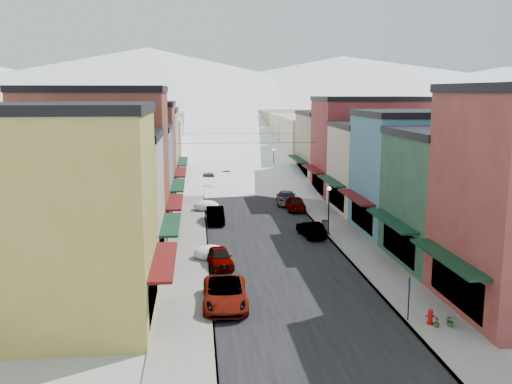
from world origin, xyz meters
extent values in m
plane|color=gray|center=(0.00, 0.00, 0.00)|extent=(600.00, 600.00, 0.00)
cube|color=black|center=(0.00, 60.00, 0.01)|extent=(10.00, 160.00, 0.01)
cube|color=gray|center=(-6.60, 60.00, 0.07)|extent=(3.20, 160.00, 0.15)
cube|color=gray|center=(6.60, 60.00, 0.07)|extent=(3.20, 160.00, 0.15)
cube|color=slate|center=(-5.05, 60.00, 0.07)|extent=(0.10, 160.00, 0.15)
cube|color=slate|center=(5.05, 60.00, 0.07)|extent=(0.10, 160.00, 0.15)
cube|color=#A8993E|center=(-13.20, 4.00, 5.50)|extent=(10.00, 8.50, 11.00)
cube|color=black|center=(-13.20, 4.00, 11.25)|extent=(10.20, 8.70, 0.50)
cube|color=#520E0E|center=(-7.60, 4.00, 3.20)|extent=(1.20, 7.22, 0.15)
cube|color=#BBAE96|center=(-13.20, 12.50, 4.50)|extent=(10.00, 8.00, 9.00)
cube|color=black|center=(-13.20, 12.50, 9.25)|extent=(10.20, 8.20, 0.50)
cube|color=black|center=(-7.60, 12.50, 3.20)|extent=(1.20, 6.80, 0.15)
cube|color=maroon|center=(-13.70, 20.50, 6.00)|extent=(11.00, 8.00, 12.00)
cube|color=black|center=(-13.70, 20.50, 12.25)|extent=(11.20, 8.20, 0.50)
cube|color=#520E0E|center=(-7.60, 20.50, 3.20)|extent=(1.20, 6.80, 0.15)
cube|color=slate|center=(-13.20, 29.00, 4.25)|extent=(10.00, 9.00, 8.50)
cube|color=black|center=(-13.20, 29.00, 8.75)|extent=(10.20, 9.20, 0.50)
cube|color=black|center=(-7.60, 29.00, 3.20)|extent=(1.20, 7.65, 0.15)
cube|color=brown|center=(-14.20, 38.00, 5.25)|extent=(12.00, 9.00, 10.50)
cube|color=black|center=(-14.20, 38.00, 10.75)|extent=(12.20, 9.20, 0.50)
cube|color=#520E0E|center=(-7.60, 38.00, 3.20)|extent=(1.20, 7.65, 0.15)
cube|color=#9A8B65|center=(-13.20, 48.00, 4.75)|extent=(10.00, 11.00, 9.50)
cube|color=black|center=(-13.20, 48.00, 9.75)|extent=(10.20, 11.20, 0.50)
cube|color=black|center=(-7.60, 48.00, 3.20)|extent=(1.20, 9.35, 0.15)
cube|color=black|center=(7.60, 3.00, 3.20)|extent=(1.20, 7.65, 0.15)
cube|color=#224833|center=(13.20, 12.00, 4.50)|extent=(10.00, 9.00, 9.00)
cube|color=black|center=(13.20, 12.00, 9.25)|extent=(10.20, 9.20, 0.50)
cube|color=black|center=(7.60, 12.00, 3.20)|extent=(1.20, 7.65, 0.15)
cube|color=teal|center=(13.20, 21.00, 5.00)|extent=(10.00, 9.00, 10.00)
cube|color=black|center=(13.20, 21.00, 10.25)|extent=(10.20, 9.20, 0.50)
cube|color=#520E0E|center=(7.60, 21.00, 3.20)|extent=(1.20, 7.65, 0.15)
cube|color=beige|center=(13.70, 30.00, 4.25)|extent=(11.00, 9.00, 8.50)
cube|color=black|center=(13.70, 30.00, 8.75)|extent=(11.20, 9.20, 0.50)
cube|color=black|center=(7.60, 30.00, 3.20)|extent=(1.20, 7.65, 0.15)
cube|color=maroon|center=(14.20, 39.00, 5.50)|extent=(12.00, 9.00, 11.00)
cube|color=black|center=(14.20, 39.00, 11.25)|extent=(12.20, 9.20, 0.50)
cube|color=#520E0E|center=(7.60, 39.00, 3.20)|extent=(1.20, 7.65, 0.15)
cube|color=#91805F|center=(13.20, 49.00, 4.50)|extent=(10.00, 11.00, 9.00)
cube|color=black|center=(13.20, 49.00, 9.25)|extent=(10.20, 11.20, 0.50)
cube|color=black|center=(7.60, 49.00, 3.20)|extent=(1.20, 9.35, 0.15)
cube|color=gray|center=(-12.50, 62.00, 4.00)|extent=(9.00, 13.00, 8.00)
cube|color=gray|center=(12.50, 62.00, 4.00)|extent=(9.00, 13.00, 8.00)
cube|color=gray|center=(-12.50, 76.00, 4.00)|extent=(9.00, 13.00, 8.00)
cube|color=gray|center=(12.50, 76.00, 4.00)|extent=(9.00, 13.00, 8.00)
cube|color=gray|center=(-12.50, 90.00, 4.00)|extent=(9.00, 13.00, 8.00)
cube|color=gray|center=(12.50, 90.00, 4.00)|extent=(9.00, 13.00, 8.00)
cube|color=gray|center=(-12.50, 104.00, 4.00)|extent=(9.00, 13.00, 8.00)
cube|color=gray|center=(12.50, 104.00, 4.00)|extent=(9.00, 13.00, 8.00)
cube|color=silver|center=(0.00, 225.00, 6.00)|extent=(360.00, 40.00, 12.00)
cone|color=white|center=(-30.00, 275.00, 17.00)|extent=(300.00, 300.00, 34.00)
cone|color=white|center=(70.00, 270.00, 15.00)|extent=(320.00, 320.00, 30.00)
cone|color=white|center=(170.00, 290.00, 13.00)|extent=(280.00, 280.00, 26.00)
cylinder|color=black|center=(0.00, 40.00, 6.20)|extent=(16.40, 0.04, 0.04)
cylinder|color=black|center=(0.00, 55.00, 6.20)|extent=(16.40, 0.04, 0.04)
imported|color=#BBBBBD|center=(-4.30, 5.35, 0.75)|extent=(2.61, 5.44, 1.50)
imported|color=#989BA0|center=(-4.30, 12.91, 0.67)|extent=(2.05, 4.08, 1.33)
imported|color=black|center=(-4.14, 26.36, 0.73)|extent=(1.61, 4.48, 1.47)
imported|color=#A5A9AE|center=(-4.30, 48.12, 0.76)|extent=(2.15, 5.27, 1.53)
imported|color=black|center=(3.68, 20.30, 0.66)|extent=(1.94, 4.17, 1.32)
imported|color=gray|center=(4.17, 31.18, 0.76)|extent=(1.82, 4.47, 1.52)
imported|color=black|center=(3.83, 34.61, 0.75)|extent=(2.65, 5.34, 1.49)
imported|color=#ADB0B5|center=(-1.99, 50.25, 0.84)|extent=(2.39, 5.10, 1.69)
imported|color=white|center=(1.20, 60.24, 0.76)|extent=(2.80, 5.61, 1.53)
cylinder|color=#AE1009|center=(6.16, 1.40, 0.20)|extent=(0.36, 0.36, 0.11)
cylinder|color=#AE1009|center=(6.16, 1.40, 0.47)|extent=(0.26, 0.26, 0.64)
sphere|color=#AE1009|center=(6.16, 1.40, 0.83)|extent=(0.28, 0.28, 0.28)
cylinder|color=#AE1009|center=(6.16, 1.40, 0.58)|extent=(0.48, 0.11, 0.11)
cylinder|color=black|center=(5.20, 2.02, 1.32)|extent=(0.06, 0.06, 2.33)
cube|color=navy|center=(5.20, 2.02, 2.16)|extent=(0.06, 0.32, 0.42)
cylinder|color=slate|center=(5.20, 21.90, 0.58)|extent=(0.49, 0.49, 0.85)
cylinder|color=black|center=(5.20, 21.90, 1.02)|extent=(0.53, 0.53, 0.06)
cylinder|color=black|center=(5.20, 20.51, 0.20)|extent=(0.28, 0.28, 0.09)
cylinder|color=black|center=(5.20, 20.51, 2.04)|extent=(0.11, 0.11, 3.78)
sphere|color=white|center=(5.20, 20.51, 4.07)|extent=(0.34, 0.34, 0.34)
cylinder|color=black|center=(5.20, 55.00, 0.20)|extent=(0.27, 0.27, 0.09)
cylinder|color=black|center=(5.20, 55.00, 1.95)|extent=(0.11, 0.11, 3.61)
sphere|color=white|center=(5.20, 55.00, 3.89)|extent=(0.32, 0.32, 0.32)
imported|color=#2F5827|center=(7.09, 1.00, 0.46)|extent=(0.63, 0.57, 0.62)
imported|color=#2D4F24|center=(6.34, 1.00, 0.42)|extent=(0.41, 0.41, 0.53)
ellipsoid|color=white|center=(-4.90, 14.61, 0.53)|extent=(2.50, 2.11, 1.06)
ellipsoid|color=white|center=(-4.70, 15.81, 0.27)|extent=(1.07, 0.96, 0.53)
ellipsoid|color=white|center=(-4.90, 31.74, 0.55)|extent=(2.62, 2.21, 1.11)
ellipsoid|color=white|center=(-4.70, 32.94, 0.28)|extent=(1.12, 1.01, 0.56)
ellipsoid|color=white|center=(-4.30, 43.81, 0.45)|extent=(2.14, 1.81, 0.90)
ellipsoid|color=white|center=(-4.10, 45.01, 0.23)|extent=(0.91, 0.82, 0.46)
camera|label=1|loc=(-5.74, -25.48, 12.07)|focal=40.00mm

